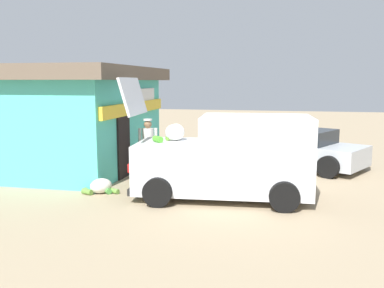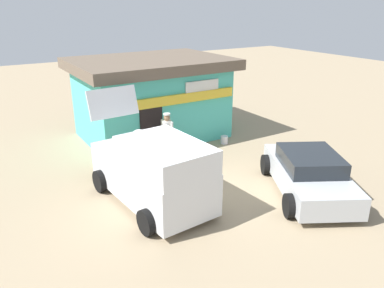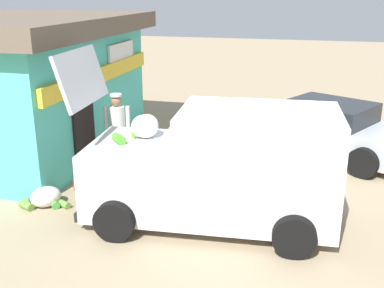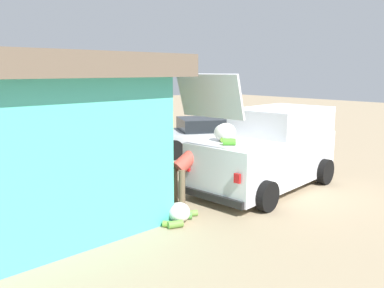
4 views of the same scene
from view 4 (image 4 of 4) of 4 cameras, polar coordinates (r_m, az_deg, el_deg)
ground_plane at (r=11.70m, az=5.93°, el=-4.24°), size 60.00×60.00×0.00m
storefront_bar at (r=9.04m, az=-24.17°, el=1.52°), size 6.28×4.70×3.30m
delivery_van at (r=10.25m, az=11.16°, el=-0.73°), size 2.46×4.60×2.94m
parked_sedan at (r=14.46m, az=2.05°, el=1.18°), size 3.52×4.39×1.29m
vendor_standing at (r=9.73m, az=-7.48°, el=-1.26°), size 0.43×0.54×1.74m
customer_bending at (r=8.96m, az=-0.86°, el=-3.39°), size 0.61×0.80×1.32m
unloaded_banana_pile at (r=7.98m, az=-1.92°, el=-10.14°), size 0.76×0.98×0.38m
paint_bucket at (r=12.12m, az=-15.58°, el=-3.28°), size 0.30×0.30×0.32m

